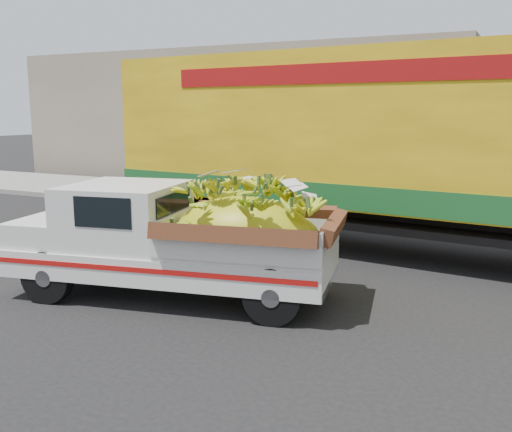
% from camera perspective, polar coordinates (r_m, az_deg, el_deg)
% --- Properties ---
extents(ground, '(100.00, 100.00, 0.00)m').
position_cam_1_polar(ground, '(7.60, 2.45, -10.43)').
color(ground, black).
rests_on(ground, ground).
extents(curb, '(60.00, 0.25, 0.15)m').
position_cam_1_polar(curb, '(13.78, 13.75, -0.85)').
color(curb, gray).
rests_on(curb, ground).
extents(sidewalk, '(60.00, 4.00, 0.14)m').
position_cam_1_polar(sidewalk, '(15.81, 15.40, 0.49)').
color(sidewalk, gray).
rests_on(sidewalk, ground).
extents(building_left, '(18.00, 6.00, 5.00)m').
position_cam_1_polar(building_left, '(23.83, -0.95, 9.98)').
color(building_left, gray).
rests_on(building_left, ground).
extents(pickup_truck, '(4.95, 2.58, 1.65)m').
position_cam_1_polar(pickup_truck, '(8.28, -6.12, -2.31)').
color(pickup_truck, black).
rests_on(pickup_truck, ground).
extents(semi_trailer, '(12.04, 3.73, 3.80)m').
position_cam_1_polar(semi_trailer, '(11.01, 14.53, 7.08)').
color(semi_trailer, black).
rests_on(semi_trailer, ground).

